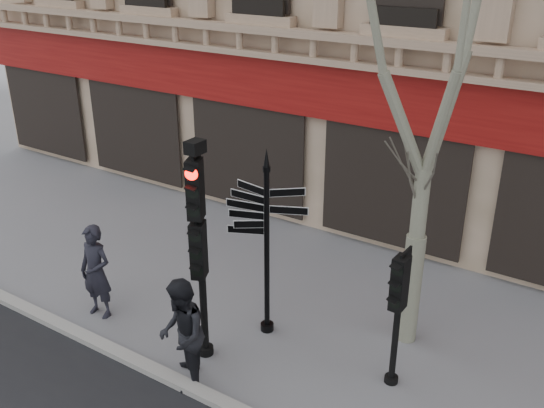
{
  "coord_description": "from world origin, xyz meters",
  "views": [
    {
      "loc": [
        4.62,
        -7.23,
        6.79
      ],
      "look_at": [
        -0.46,
        0.6,
        2.67
      ],
      "focal_mm": 40.0,
      "sensor_mm": 36.0,
      "label": 1
    }
  ],
  "objects_px": {
    "fingerpost": "(267,213)",
    "traffic_signal_main": "(199,227)",
    "pedestrian_a": "(96,272)",
    "traffic_signal_secondary": "(399,297)",
    "pedestrian_b": "(182,335)",
    "plane_tree": "(441,16)"
  },
  "relations": [
    {
      "from": "fingerpost",
      "to": "traffic_signal_main",
      "type": "height_order",
      "value": "traffic_signal_main"
    },
    {
      "from": "traffic_signal_main",
      "to": "pedestrian_a",
      "type": "xyz_separation_m",
      "value": [
        -2.51,
        -0.15,
        -1.56
      ]
    },
    {
      "from": "pedestrian_b",
      "to": "traffic_signal_main",
      "type": "bearing_deg",
      "value": 154.72
    },
    {
      "from": "plane_tree",
      "to": "fingerpost",
      "type": "bearing_deg",
      "value": -152.68
    },
    {
      "from": "traffic_signal_secondary",
      "to": "plane_tree",
      "type": "height_order",
      "value": "plane_tree"
    },
    {
      "from": "pedestrian_a",
      "to": "pedestrian_b",
      "type": "height_order",
      "value": "pedestrian_b"
    },
    {
      "from": "traffic_signal_secondary",
      "to": "pedestrian_a",
      "type": "bearing_deg",
      "value": -165.38
    },
    {
      "from": "traffic_signal_secondary",
      "to": "plane_tree",
      "type": "xyz_separation_m",
      "value": [
        -0.24,
        1.28,
        4.07
      ]
    },
    {
      "from": "traffic_signal_secondary",
      "to": "pedestrian_b",
      "type": "relative_size",
      "value": 1.23
    },
    {
      "from": "pedestrian_a",
      "to": "plane_tree",
      "type": "bearing_deg",
      "value": 20.52
    },
    {
      "from": "traffic_signal_secondary",
      "to": "pedestrian_a",
      "type": "xyz_separation_m",
      "value": [
        -5.57,
        -1.23,
        -0.71
      ]
    },
    {
      "from": "fingerpost",
      "to": "pedestrian_b",
      "type": "xyz_separation_m",
      "value": [
        -0.32,
        -1.99,
        -1.45
      ]
    },
    {
      "from": "traffic_signal_main",
      "to": "traffic_signal_secondary",
      "type": "height_order",
      "value": "traffic_signal_main"
    },
    {
      "from": "traffic_signal_secondary",
      "to": "pedestrian_a",
      "type": "distance_m",
      "value": 5.75
    },
    {
      "from": "traffic_signal_secondary",
      "to": "plane_tree",
      "type": "bearing_deg",
      "value": 102.9
    },
    {
      "from": "traffic_signal_main",
      "to": "pedestrian_a",
      "type": "bearing_deg",
      "value": 159.35
    },
    {
      "from": "pedestrian_a",
      "to": "pedestrian_b",
      "type": "bearing_deg",
      "value": -18.41
    },
    {
      "from": "fingerpost",
      "to": "traffic_signal_secondary",
      "type": "bearing_deg",
      "value": -17.11
    },
    {
      "from": "fingerpost",
      "to": "pedestrian_a",
      "type": "distance_m",
      "value": 3.62
    },
    {
      "from": "fingerpost",
      "to": "traffic_signal_main",
      "type": "bearing_deg",
      "value": -128.88
    },
    {
      "from": "fingerpost",
      "to": "plane_tree",
      "type": "height_order",
      "value": "plane_tree"
    },
    {
      "from": "fingerpost",
      "to": "plane_tree",
      "type": "bearing_deg",
      "value": 12.4
    }
  ]
}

